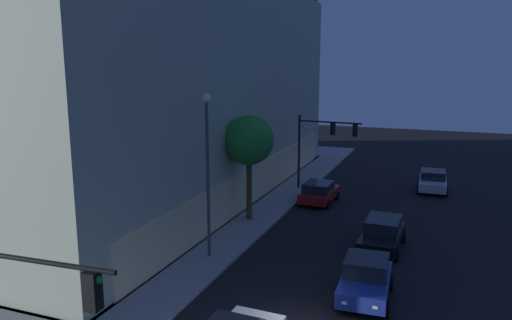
{
  "coord_description": "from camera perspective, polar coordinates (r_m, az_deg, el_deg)",
  "views": [
    {
      "loc": [
        -16.3,
        -4.42,
        10.04
      ],
      "look_at": [
        5.66,
        4.0,
        5.32
      ],
      "focal_mm": 35.2,
      "sensor_mm": 36.0,
      "label": 1
    }
  ],
  "objects": [
    {
      "name": "street_lamp_sidewalk",
      "position": [
        24.84,
        -5.54,
        0.34
      ],
      "size": [
        0.44,
        0.44,
        8.28
      ],
      "color": "#434343",
      "rests_on": "sidewalk_corner"
    },
    {
      "name": "traffic_light_near_corner",
      "position": [
        13.58,
        -25.41,
        -15.95
      ],
      "size": [
        0.43,
        4.2,
        5.76
      ],
      "color": "black",
      "rests_on": "sidewalk_corner"
    },
    {
      "name": "car_silver",
      "position": [
        41.33,
        19.45,
        -2.24
      ],
      "size": [
        4.16,
        2.31,
        1.56
      ],
      "color": "#B7BABF",
      "rests_on": "ground"
    },
    {
      "name": "modern_building",
      "position": [
        41.09,
        -17.83,
        9.4
      ],
      "size": [
        36.74,
        26.92,
        18.18
      ],
      "color": "#4C4C51",
      "rests_on": "ground"
    },
    {
      "name": "car_red",
      "position": [
        36.0,
        7.18,
        -3.63
      ],
      "size": [
        4.16,
        2.37,
        1.53
      ],
      "color": "maroon",
      "rests_on": "ground"
    },
    {
      "name": "car_blue",
      "position": [
        22.44,
        12.34,
        -13.03
      ],
      "size": [
        4.12,
        2.37,
        1.74
      ],
      "color": "navy",
      "rests_on": "ground"
    },
    {
      "name": "sidewalk_tree",
      "position": [
        30.81,
        -0.8,
        2.2
      ],
      "size": [
        3.09,
        3.09,
        6.58
      ],
      "color": "#4C3A1E",
      "rests_on": "sidewalk_corner"
    },
    {
      "name": "car_black",
      "position": [
        28.24,
        14.18,
        -8.09
      ],
      "size": [
        4.7,
        2.29,
        1.59
      ],
      "color": "black",
      "rests_on": "ground"
    },
    {
      "name": "traffic_light_far_corner",
      "position": [
        38.23,
        7.6,
        2.51
      ],
      "size": [
        0.62,
        4.91,
        5.73
      ],
      "color": "black",
      "rests_on": "sidewalk_corner"
    }
  ]
}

